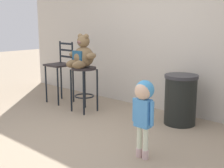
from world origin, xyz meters
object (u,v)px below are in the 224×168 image
object	(u,v)px
child_walking	(144,102)
bar_stool_with_teddy	(84,80)
teddy_bear	(82,55)
bar_chair_empty	(60,68)
trash_bin	(180,99)

from	to	relation	value
child_walking	bar_stool_with_teddy	bearing A→B (deg)	-132.43
bar_stool_with_teddy	teddy_bear	distance (m)	0.43
child_walking	bar_chair_empty	bearing A→B (deg)	-128.35
teddy_bear	trash_bin	bearing A→B (deg)	19.31
bar_stool_with_teddy	teddy_bear	world-z (taller)	teddy_bear
bar_chair_empty	trash_bin	bearing A→B (deg)	9.22
child_walking	bar_chair_empty	size ratio (longest dim) A/B	0.78
teddy_bear	trash_bin	world-z (taller)	teddy_bear
bar_stool_with_teddy	child_walking	bearing A→B (deg)	-23.57
teddy_bear	child_walking	bearing A→B (deg)	-22.83
teddy_bear	bar_chair_empty	xyz separation A→B (m)	(-0.82, 0.16, -0.31)
child_walking	trash_bin	distance (m)	1.41
child_walking	trash_bin	world-z (taller)	child_walking
bar_stool_with_teddy	bar_chair_empty	world-z (taller)	bar_chair_empty
bar_chair_empty	bar_stool_with_teddy	bearing A→B (deg)	-9.40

